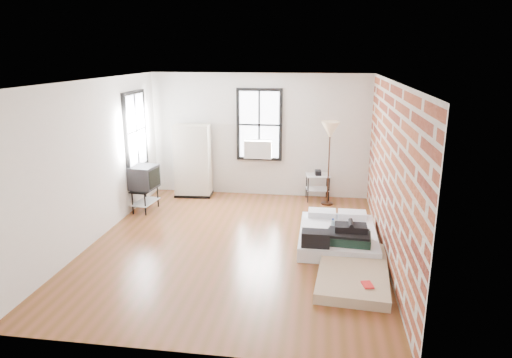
% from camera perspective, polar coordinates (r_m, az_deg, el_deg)
% --- Properties ---
extents(ground, '(6.00, 6.00, 0.00)m').
position_cam_1_polar(ground, '(8.03, -2.52, -8.19)').
color(ground, brown).
rests_on(ground, ground).
extents(room_shell, '(5.02, 6.02, 2.80)m').
position_cam_1_polar(room_shell, '(7.82, -0.50, 4.52)').
color(room_shell, silver).
rests_on(room_shell, ground).
extents(mattress_main, '(1.32, 1.78, 0.57)m').
position_cam_1_polar(mattress_main, '(8.14, 10.13, -6.91)').
color(mattress_main, white).
rests_on(mattress_main, ground).
extents(mattress_bare, '(1.15, 1.97, 0.41)m').
position_cam_1_polar(mattress_bare, '(7.24, 11.91, -10.25)').
color(mattress_bare, '#BFAC8A').
rests_on(mattress_bare, ground).
extents(wardrobe, '(0.86, 0.53, 1.66)m').
position_cam_1_polar(wardrobe, '(10.56, -7.90, 2.24)').
color(wardrobe, black).
rests_on(wardrobe, ground).
extents(side_table, '(0.58, 0.49, 0.69)m').
position_cam_1_polar(side_table, '(10.32, 7.73, -0.12)').
color(side_table, black).
rests_on(side_table, ground).
extents(floor_lamp, '(0.39, 0.39, 1.83)m').
position_cam_1_polar(floor_lamp, '(9.83, 9.24, 5.63)').
color(floor_lamp, '#311C10').
rests_on(floor_lamp, ground).
extents(tv_stand, '(0.54, 0.72, 0.96)m').
position_cam_1_polar(tv_stand, '(9.77, -13.78, -0.00)').
color(tv_stand, black).
rests_on(tv_stand, ground).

